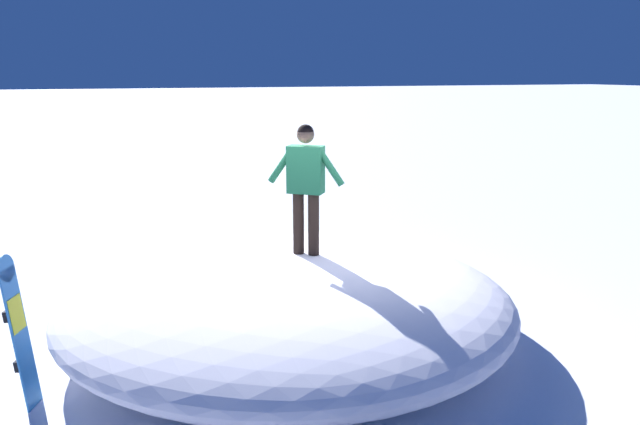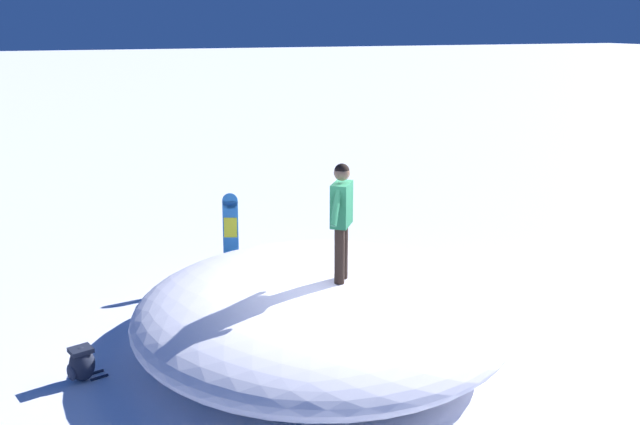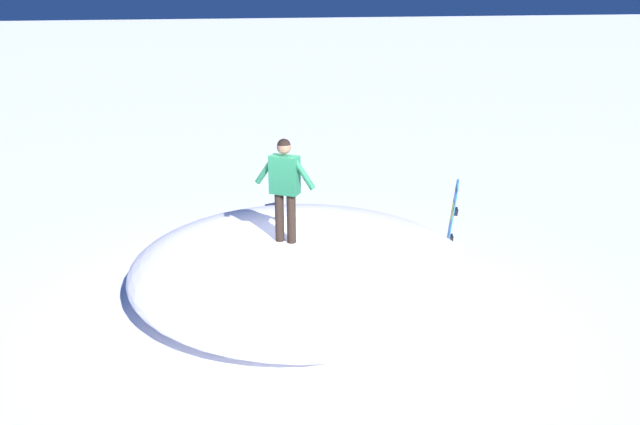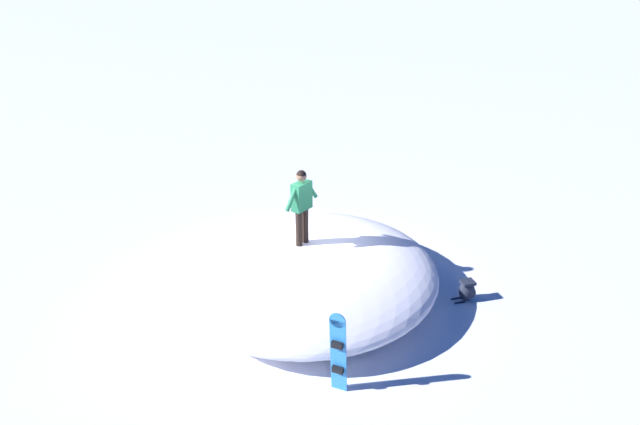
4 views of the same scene
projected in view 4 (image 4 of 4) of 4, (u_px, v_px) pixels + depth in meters
ground at (313, 281)px, 12.82m from camera, size 240.00×240.00×0.00m
snow_mound at (309, 273)px, 12.12m from camera, size 7.36×7.24×1.07m
snowboarder_standing at (302, 201)px, 11.77m from camera, size 0.85×0.66×1.64m
snowboard_primary_upright at (338, 352)px, 9.31m from camera, size 0.25×0.31×1.61m
backpack_near at (467, 290)px, 12.06m from camera, size 0.37×0.53×0.47m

